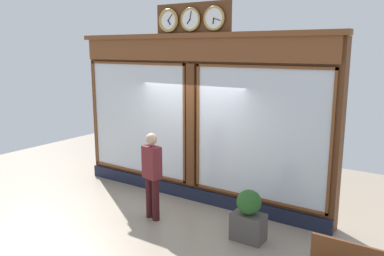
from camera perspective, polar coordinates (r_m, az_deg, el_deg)
ground_plane at (r=6.81m, az=-13.92°, el=-17.25°), size 14.00×14.00×0.00m
shop_facade at (r=8.34m, az=0.48°, el=1.50°), size 6.13×0.42×4.13m
pedestrian at (r=7.53m, az=-5.82°, el=-6.42°), size 0.40×0.30×1.69m
planter_box at (r=7.00m, az=8.15°, el=-14.02°), size 0.56×0.36×0.48m
planter_shrub at (r=6.82m, az=8.26°, el=-10.59°), size 0.42×0.42×0.42m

